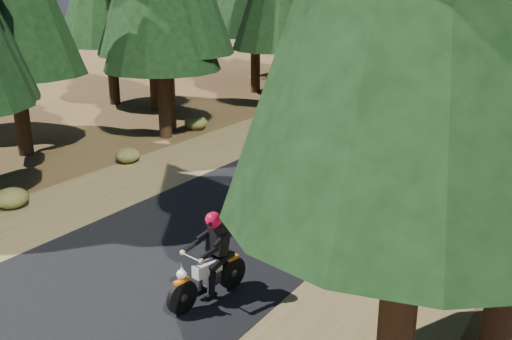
# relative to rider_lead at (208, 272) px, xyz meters

# --- Properties ---
(ground) EXTENTS (120.00, 120.00, 0.00)m
(ground) POSITION_rel_rider_lead_xyz_m (-1.79, 3.02, -0.59)
(ground) COLOR #462D19
(ground) RESTS_ON ground
(road) EXTENTS (6.00, 100.00, 0.01)m
(road) POSITION_rel_rider_lead_xyz_m (-1.79, 8.02, -0.58)
(road) COLOR black
(road) RESTS_ON ground
(shoulder_l) EXTENTS (3.20, 100.00, 0.01)m
(shoulder_l) POSITION_rel_rider_lead_xyz_m (-6.39, 8.02, -0.59)
(shoulder_l) COLOR brown
(shoulder_l) RESTS_ON ground
(shoulder_r) EXTENTS (3.20, 100.00, 0.01)m
(shoulder_r) POSITION_rel_rider_lead_xyz_m (2.81, 8.02, -0.59)
(shoulder_r) COLOR brown
(shoulder_r) RESTS_ON ground
(understory_shrubs) EXTENTS (16.27, 31.66, 0.67)m
(understory_shrubs) POSITION_rel_rider_lead_xyz_m (-1.46, 11.07, -0.31)
(understory_shrubs) COLOR #474C1E
(understory_shrubs) RESTS_ON ground
(rider_lead) EXTENTS (0.95, 2.05, 1.76)m
(rider_lead) POSITION_rel_rider_lead_xyz_m (0.00, 0.00, 0.00)
(rider_lead) COLOR silver
(rider_lead) RESTS_ON road
(rider_follow) EXTENTS (0.69, 1.94, 1.70)m
(rider_follow) POSITION_rel_rider_lead_xyz_m (-3.75, 10.12, -0.02)
(rider_follow) COLOR maroon
(rider_follow) RESTS_ON road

